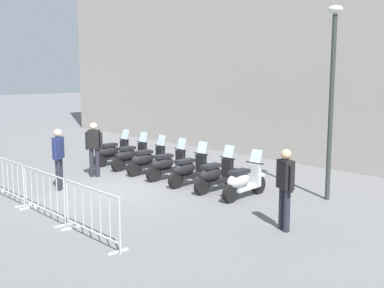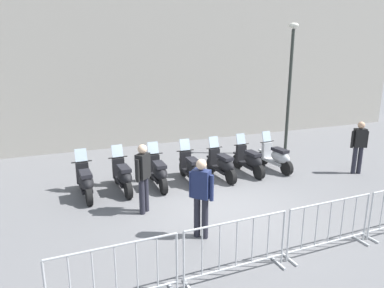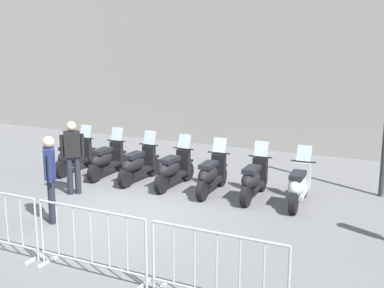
# 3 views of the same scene
# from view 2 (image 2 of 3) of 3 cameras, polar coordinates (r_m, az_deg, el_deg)

# --- Properties ---
(ground_plane) EXTENTS (120.00, 120.00, 0.00)m
(ground_plane) POSITION_cam_2_polar(r_m,az_deg,el_deg) (8.84, 5.08, -10.75)
(ground_plane) COLOR slate
(motorcycle_0) EXTENTS (0.56, 1.72, 1.24)m
(motorcycle_0) POSITION_cam_2_polar(r_m,az_deg,el_deg) (9.76, -17.24, -6.01)
(motorcycle_0) COLOR black
(motorcycle_0) RESTS_ON ground
(motorcycle_1) EXTENTS (0.56, 1.72, 1.24)m
(motorcycle_1) POSITION_cam_2_polar(r_m,az_deg,el_deg) (9.93, -11.36, -5.28)
(motorcycle_1) COLOR black
(motorcycle_1) RESTS_ON ground
(motorcycle_2) EXTENTS (0.56, 1.73, 1.24)m
(motorcycle_2) POSITION_cam_2_polar(r_m,az_deg,el_deg) (10.11, -5.61, -4.71)
(motorcycle_2) COLOR black
(motorcycle_2) RESTS_ON ground
(motorcycle_3) EXTENTS (0.56, 1.73, 1.24)m
(motorcycle_3) POSITION_cam_2_polar(r_m,az_deg,el_deg) (10.42, -0.17, -4.05)
(motorcycle_3) COLOR black
(motorcycle_3) RESTS_ON ground
(motorcycle_4) EXTENTS (0.56, 1.72, 1.24)m
(motorcycle_4) POSITION_cam_2_polar(r_m,az_deg,el_deg) (10.80, 5.01, -3.44)
(motorcycle_4) COLOR black
(motorcycle_4) RESTS_ON ground
(motorcycle_5) EXTENTS (0.56, 1.72, 1.24)m
(motorcycle_5) POSITION_cam_2_polar(r_m,az_deg,el_deg) (11.33, 9.51, -2.73)
(motorcycle_5) COLOR black
(motorcycle_5) RESTS_ON ground
(motorcycle_6) EXTENTS (0.56, 1.72, 1.24)m
(motorcycle_6) POSITION_cam_2_polar(r_m,az_deg,el_deg) (11.88, 13.77, -2.15)
(motorcycle_6) COLOR black
(motorcycle_6) RESTS_ON ground
(barrier_segment_0) EXTENTS (1.98, 0.48, 1.07)m
(barrier_segment_0) POSITION_cam_2_polar(r_m,az_deg,el_deg) (5.65, -12.49, -20.78)
(barrier_segment_0) COLOR #B2B5B7
(barrier_segment_0) RESTS_ON ground
(barrier_segment_1) EXTENTS (1.98, 0.48, 1.07)m
(barrier_segment_1) POSITION_cam_2_polar(r_m,az_deg,el_deg) (6.24, 7.36, -16.83)
(barrier_segment_1) COLOR #B2B5B7
(barrier_segment_1) RESTS_ON ground
(barrier_segment_2) EXTENTS (1.98, 0.48, 1.07)m
(barrier_segment_2) POSITION_cam_2_polar(r_m,az_deg,el_deg) (7.39, 21.76, -12.60)
(barrier_segment_2) COLOR #B2B5B7
(barrier_segment_2) RESTS_ON ground
(street_lamp) EXTENTS (0.36, 0.36, 4.92)m
(street_lamp) POSITION_cam_2_polar(r_m,az_deg,el_deg) (13.61, 15.96, 10.81)
(street_lamp) COLOR #2D332D
(street_lamp) RESTS_ON ground
(officer_near_row_end) EXTENTS (0.40, 0.44, 1.73)m
(officer_near_row_end) POSITION_cam_2_polar(r_m,az_deg,el_deg) (7.19, 1.53, -8.26)
(officer_near_row_end) COLOR #23232D
(officer_near_row_end) RESTS_ON ground
(officer_mid_plaza) EXTENTS (0.43, 0.40, 1.73)m
(officer_mid_plaza) POSITION_cam_2_polar(r_m,az_deg,el_deg) (8.38, -8.09, -5.05)
(officer_mid_plaza) COLOR #23232D
(officer_mid_plaza) RESTS_ON ground
(officer_by_barriers) EXTENTS (0.51, 0.34, 1.73)m
(officer_by_barriers) POSITION_cam_2_polar(r_m,az_deg,el_deg) (12.33, 25.92, -0.07)
(officer_by_barriers) COLOR #23232D
(officer_by_barriers) RESTS_ON ground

